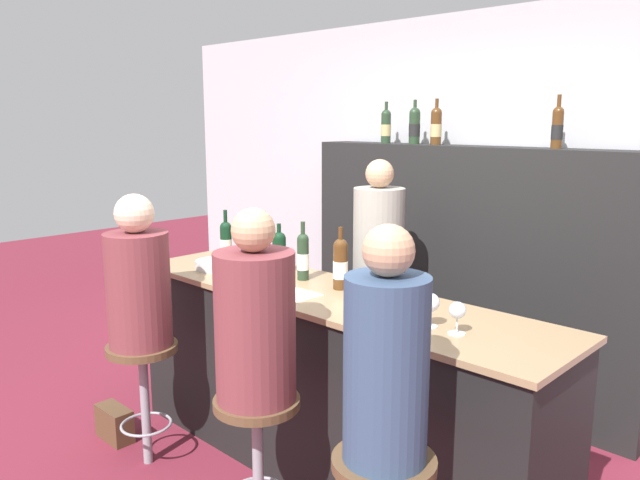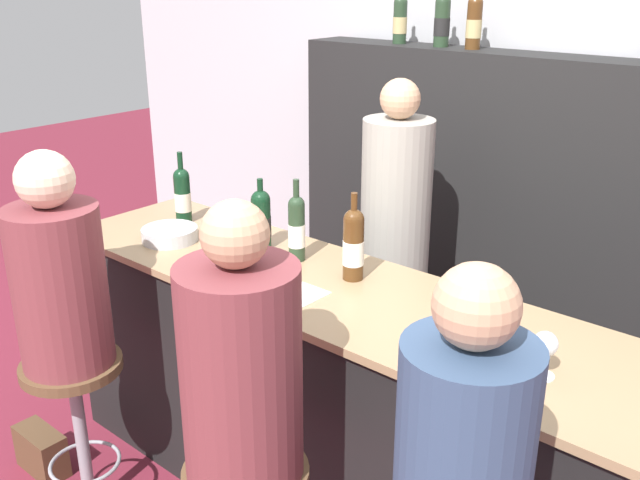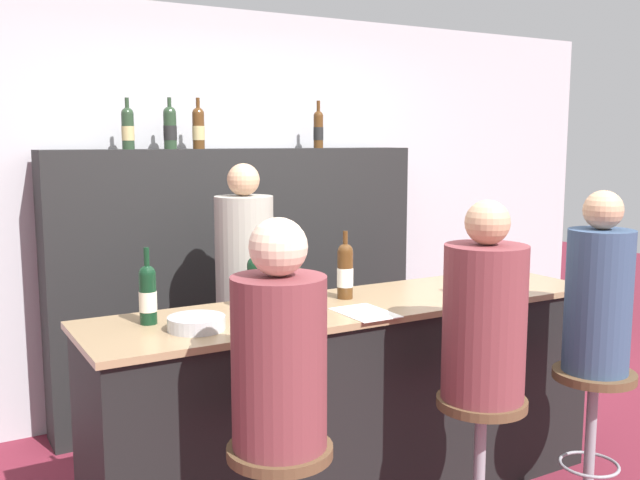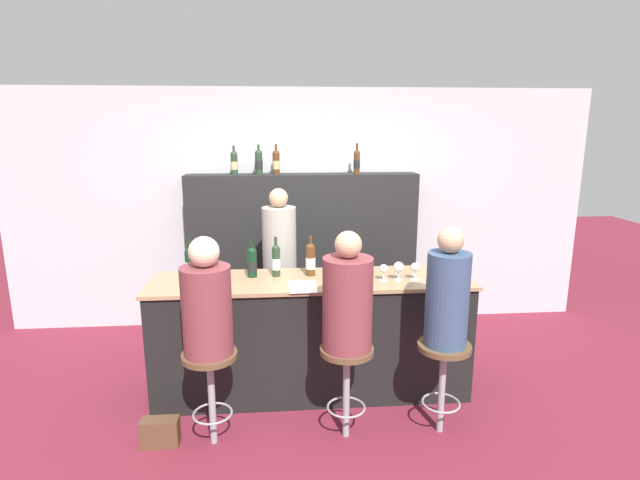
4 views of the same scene
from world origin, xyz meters
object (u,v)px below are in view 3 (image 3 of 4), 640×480
Objects in this scene: wine_bottle_backbar_1 at (170,127)px; guest_seated_left at (279,350)px; guest_seated_middle at (484,315)px; guest_seated_right at (599,293)px; wine_bottle_counter_1 at (256,283)px; wine_bottle_backbar_0 at (128,128)px; bar_stool_middle at (481,432)px; wine_bottle_counter_0 at (148,294)px; bartender at (245,322)px; wine_bottle_backbar_2 at (198,128)px; wine_glass_0 at (461,275)px; wine_bottle_backbar_3 at (318,129)px; wine_glass_2 at (498,270)px; bar_stool_right at (593,402)px; metal_bowl at (196,323)px; wine_bottle_counter_3 at (345,270)px; wine_glass_1 at (479,270)px; wine_bottle_counter_2 at (294,276)px.

wine_bottle_backbar_1 is 2.20m from guest_seated_left.
guest_seated_right is at bearing 0.00° from guest_seated_middle.
wine_bottle_counter_1 is at bearing 70.84° from guest_seated_left.
wine_bottle_backbar_0 reaches higher than bar_stool_middle.
wine_bottle_backbar_1 reaches higher than guest_seated_middle.
wine_bottle_counter_0 is 1.03m from bartender.
wine_bottle_counter_1 is 1.47m from wine_bottle_backbar_2.
wine_bottle_counter_0 is 1.62m from wine_bottle_backbar_2.
wine_bottle_counter_0 is at bearing 173.03° from wine_glass_0.
guest_seated_middle is (0.90, -2.03, -0.79)m from wine_bottle_backbar_0.
bartender reaches higher than guest_seated_right.
wine_bottle_backbar_3 is (0.84, 0.00, -0.00)m from wine_bottle_backbar_2.
wine_bottle_backbar_3 is at bearing 0.00° from wine_bottle_backbar_2.
wine_glass_0 is 0.26m from wine_glass_2.
bar_stool_right is at bearing -28.95° from wine_bottle_counter_1.
wine_bottle_backbar_0 is 1.25× the size of metal_bowl.
wine_glass_0 is 0.68m from guest_seated_middle.
wine_bottle_counter_3 reaches higher than bar_stool_right.
guest_seated_right is (0.21, -0.57, -0.03)m from wine_glass_1.
wine_glass_2 is (0.26, -1.46, -0.75)m from wine_bottle_backbar_3.
wine_glass_0 reaches higher than metal_bowl.
metal_bowl is 0.28× the size of guest_seated_right.
wine_glass_0 is 0.66m from guest_seated_right.
guest_seated_right is (0.33, -2.03, -0.77)m from wine_bottle_backbar_3.
metal_bowl is (-0.39, -1.46, -0.82)m from wine_bottle_backbar_1.
wine_bottle_counter_3 is 0.85m from wine_glass_2.
bartender reaches higher than metal_bowl.
wine_bottle_backbar_3 reaches higher than wine_bottle_backbar_1.
wine_bottle_counter_1 is at bearing -109.49° from bartender.
wine_glass_2 is at bearing 42.48° from guest_seated_middle.
wine_glass_0 is 0.95× the size of wine_glass_2.
bar_stool_middle is 0.70m from bar_stool_right.
wine_bottle_counter_2 is 1.08m from bar_stool_middle.
guest_seated_right is (1.35, -2.03, -0.77)m from wine_bottle_backbar_1.
wine_bottle_counter_0 is 0.40× the size of guest_seated_left.
wine_bottle_backbar_0 is 0.43m from wine_bottle_backbar_2.
wine_bottle_counter_2 is 1.12× the size of wine_bottle_backbar_0.
wine_bottle_counter_3 is 2.38× the size of wine_glass_2.
wine_bottle_counter_0 is 2.16× the size of wine_glass_1.
bartender is at bearing 134.91° from wine_glass_0.
guest_seated_middle is (-0.37, -2.03, -0.79)m from wine_bottle_backbar_3.
wine_bottle_counter_1 is 0.89× the size of wine_bottle_counter_3.
wine_bottle_counter_0 is 0.39× the size of guest_seated_right.
wine_bottle_backbar_0 is 0.43× the size of bar_stool_right.
wine_bottle_backbar_3 reaches higher than bar_stool_right.
wine_bottle_counter_2 is 2.36× the size of wine_glass_2.
wine_bottle_counter_1 is at bearing 28.38° from metal_bowl.
bartender is at bearing 142.59° from wine_glass_2.
bar_stool_right is at bearing -60.19° from wine_glass_0.
wine_bottle_counter_2 is at bearing 169.00° from wine_glass_1.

